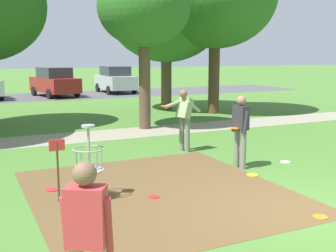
{
  "coord_description": "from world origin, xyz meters",
  "views": [
    {
      "loc": [
        -5.17,
        -5.17,
        2.64
      ],
      "look_at": [
        -0.94,
        3.65,
        1.0
      ],
      "focal_mm": 45.67,
      "sensor_mm": 36.0,
      "label": 1
    }
  ],
  "objects_px": {
    "disc_golf_basket": "(86,159)",
    "player_waiting_left": "(184,116)",
    "player_foreground_watching": "(87,240)",
    "frisbee_near_basket": "(285,162)",
    "frisbee_far_right": "(239,148)",
    "tree_near_left": "(166,12)",
    "frisbee_by_tee": "(252,175)",
    "parked_car_center_left": "(55,82)",
    "tree_mid_center": "(144,8)",
    "player_throwing": "(240,128)",
    "frisbee_far_left": "(52,190)",
    "frisbee_mid_grass": "(154,197)",
    "frisbee_scattered_a": "(320,217)",
    "parked_car_center_right": "(115,80)"
  },
  "relations": [
    {
      "from": "player_throwing",
      "to": "disc_golf_basket",
      "type": "bearing_deg",
      "value": -170.97
    },
    {
      "from": "player_foreground_watching",
      "to": "player_throwing",
      "type": "xyz_separation_m",
      "value": [
        4.82,
        4.45,
        0.0
      ]
    },
    {
      "from": "parked_car_center_left",
      "to": "parked_car_center_right",
      "type": "height_order",
      "value": "same"
    },
    {
      "from": "frisbee_near_basket",
      "to": "frisbee_by_tee",
      "type": "bearing_deg",
      "value": -157.82
    },
    {
      "from": "player_foreground_watching",
      "to": "frisbee_scattered_a",
      "type": "relative_size",
      "value": 7.22
    },
    {
      "from": "player_foreground_watching",
      "to": "parked_car_center_left",
      "type": "relative_size",
      "value": 0.38
    },
    {
      "from": "parked_car_center_left",
      "to": "parked_car_center_right",
      "type": "relative_size",
      "value": 1.06
    },
    {
      "from": "disc_golf_basket",
      "to": "player_waiting_left",
      "type": "height_order",
      "value": "player_waiting_left"
    },
    {
      "from": "player_foreground_watching",
      "to": "player_waiting_left",
      "type": "relative_size",
      "value": 1.0
    },
    {
      "from": "frisbee_scattered_a",
      "to": "tree_mid_center",
      "type": "distance_m",
      "value": 10.12
    },
    {
      "from": "frisbee_by_tee",
      "to": "parked_car_center_left",
      "type": "relative_size",
      "value": 0.06
    },
    {
      "from": "disc_golf_basket",
      "to": "player_foreground_watching",
      "type": "xyz_separation_m",
      "value": [
        -1.0,
        -3.84,
        0.21
      ]
    },
    {
      "from": "frisbee_far_left",
      "to": "frisbee_scattered_a",
      "type": "relative_size",
      "value": 1.03
    },
    {
      "from": "frisbee_far_left",
      "to": "parked_car_center_right",
      "type": "height_order",
      "value": "parked_car_center_right"
    },
    {
      "from": "frisbee_far_right",
      "to": "parked_car_center_right",
      "type": "xyz_separation_m",
      "value": [
        2.69,
        18.74,
        0.91
      ]
    },
    {
      "from": "frisbee_mid_grass",
      "to": "frisbee_far_right",
      "type": "bearing_deg",
      "value": 35.8
    },
    {
      "from": "frisbee_scattered_a",
      "to": "tree_near_left",
      "type": "relative_size",
      "value": 0.03
    },
    {
      "from": "player_foreground_watching",
      "to": "frisbee_far_left",
      "type": "height_order",
      "value": "player_foreground_watching"
    },
    {
      "from": "player_waiting_left",
      "to": "frisbee_scattered_a",
      "type": "relative_size",
      "value": 7.22
    },
    {
      "from": "parked_car_center_left",
      "to": "tree_mid_center",
      "type": "bearing_deg",
      "value": -87.6
    },
    {
      "from": "player_waiting_left",
      "to": "parked_car_center_right",
      "type": "xyz_separation_m",
      "value": [
        4.24,
        18.35,
        -0.06
      ]
    },
    {
      "from": "player_waiting_left",
      "to": "parked_car_center_left",
      "type": "relative_size",
      "value": 0.38
    },
    {
      "from": "disc_golf_basket",
      "to": "parked_car_center_left",
      "type": "height_order",
      "value": "parked_car_center_left"
    },
    {
      "from": "player_foreground_watching",
      "to": "frisbee_by_tee",
      "type": "height_order",
      "value": "player_foreground_watching"
    },
    {
      "from": "player_throwing",
      "to": "frisbee_far_left",
      "type": "xyz_separation_m",
      "value": [
        -4.3,
        0.21,
        -0.96
      ]
    },
    {
      "from": "frisbee_far_left",
      "to": "tree_near_left",
      "type": "bearing_deg",
      "value": 54.29
    },
    {
      "from": "parked_car_center_right",
      "to": "tree_near_left",
      "type": "bearing_deg",
      "value": -94.64
    },
    {
      "from": "player_foreground_watching",
      "to": "frisbee_near_basket",
      "type": "relative_size",
      "value": 7.04
    },
    {
      "from": "disc_golf_basket",
      "to": "player_foreground_watching",
      "type": "height_order",
      "value": "player_foreground_watching"
    },
    {
      "from": "player_waiting_left",
      "to": "frisbee_mid_grass",
      "type": "bearing_deg",
      "value": -126.12
    },
    {
      "from": "frisbee_near_basket",
      "to": "parked_car_center_left",
      "type": "bearing_deg",
      "value": 95.27
    },
    {
      "from": "tree_near_left",
      "to": "parked_car_center_right",
      "type": "bearing_deg",
      "value": 85.36
    },
    {
      "from": "frisbee_mid_grass",
      "to": "tree_mid_center",
      "type": "relative_size",
      "value": 0.04
    },
    {
      "from": "parked_car_center_left",
      "to": "frisbee_near_basket",
      "type": "bearing_deg",
      "value": -84.73
    },
    {
      "from": "player_waiting_left",
      "to": "frisbee_mid_grass",
      "type": "relative_size",
      "value": 8.43
    },
    {
      "from": "frisbee_far_left",
      "to": "tree_mid_center",
      "type": "xyz_separation_m",
      "value": [
        4.41,
        5.81,
        4.21
      ]
    },
    {
      "from": "disc_golf_basket",
      "to": "frisbee_near_basket",
      "type": "xyz_separation_m",
      "value": [
        5.16,
        0.55,
        -0.74
      ]
    },
    {
      "from": "player_foreground_watching",
      "to": "frisbee_near_basket",
      "type": "height_order",
      "value": "player_foreground_watching"
    },
    {
      "from": "frisbee_far_right",
      "to": "player_waiting_left",
      "type": "bearing_deg",
      "value": 166.14
    },
    {
      "from": "frisbee_far_right",
      "to": "tree_near_left",
      "type": "distance_m",
      "value": 10.03
    },
    {
      "from": "player_waiting_left",
      "to": "tree_near_left",
      "type": "bearing_deg",
      "value": 67.66
    },
    {
      "from": "frisbee_by_tee",
      "to": "parked_car_center_left",
      "type": "height_order",
      "value": "parked_car_center_left"
    },
    {
      "from": "frisbee_by_tee",
      "to": "tree_near_left",
      "type": "xyz_separation_m",
      "value": [
        3.17,
        11.11,
        4.59
      ]
    },
    {
      "from": "player_waiting_left",
      "to": "tree_mid_center",
      "type": "xyz_separation_m",
      "value": [
        0.46,
        3.89,
        3.23
      ]
    },
    {
      "from": "player_foreground_watching",
      "to": "frisbee_far_left",
      "type": "distance_m",
      "value": 4.78
    },
    {
      "from": "player_waiting_left",
      "to": "tree_near_left",
      "type": "relative_size",
      "value": 0.25
    },
    {
      "from": "frisbee_mid_grass",
      "to": "tree_near_left",
      "type": "xyz_separation_m",
      "value": [
        5.74,
        11.52,
        4.59
      ]
    },
    {
      "from": "player_waiting_left",
      "to": "frisbee_scattered_a",
      "type": "distance_m",
      "value": 5.38
    },
    {
      "from": "player_waiting_left",
      "to": "frisbee_near_basket",
      "type": "height_order",
      "value": "player_waiting_left"
    },
    {
      "from": "frisbee_by_tee",
      "to": "parked_car_center_right",
      "type": "bearing_deg",
      "value": 79.31
    }
  ]
}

